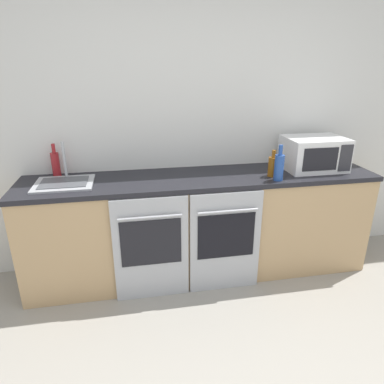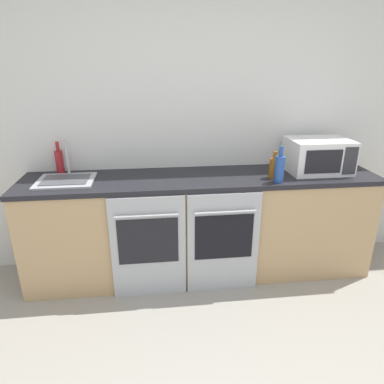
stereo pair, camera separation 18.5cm
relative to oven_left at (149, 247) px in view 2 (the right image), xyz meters
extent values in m
cube|color=silver|center=(0.47, 0.63, 0.85)|extent=(10.00, 0.06, 2.60)
cube|color=tan|center=(0.47, 0.31, -0.01)|extent=(2.98, 0.58, 0.88)
cube|color=black|center=(0.47, 0.31, 0.46)|extent=(3.00, 0.61, 0.04)
cube|color=#A8AAAF|center=(0.00, 0.00, -0.01)|extent=(0.59, 0.03, 0.88)
cube|color=black|center=(0.00, -0.02, 0.06)|extent=(0.47, 0.01, 0.39)
cylinder|color=#A8AAAF|center=(0.00, -0.04, 0.29)|extent=(0.48, 0.02, 0.02)
cube|color=#A8AAAF|center=(0.60, 0.00, -0.01)|extent=(0.59, 0.03, 0.88)
cube|color=black|center=(0.60, -0.02, 0.06)|extent=(0.47, 0.01, 0.39)
cylinder|color=#A8AAAF|center=(0.60, -0.04, 0.29)|extent=(0.48, 0.02, 0.02)
cube|color=silver|center=(1.49, 0.33, 0.62)|extent=(0.51, 0.39, 0.29)
cube|color=black|center=(1.44, 0.14, 0.62)|extent=(0.31, 0.01, 0.19)
cube|color=#2D2D33|center=(1.67, 0.14, 0.62)|extent=(0.11, 0.01, 0.23)
cylinder|color=#234793|center=(1.06, 0.09, 0.58)|extent=(0.08, 0.08, 0.21)
cylinder|color=#234793|center=(1.06, 0.09, 0.73)|extent=(0.03, 0.03, 0.08)
cylinder|color=maroon|center=(-0.73, 0.54, 0.57)|extent=(0.07, 0.07, 0.20)
cylinder|color=maroon|center=(-0.73, 0.54, 0.71)|extent=(0.03, 0.03, 0.08)
cylinder|color=#8C5114|center=(1.05, 0.20, 0.56)|extent=(0.08, 0.08, 0.16)
cylinder|color=#8C5114|center=(1.05, 0.20, 0.67)|extent=(0.03, 0.03, 0.06)
cube|color=#A8AAAF|center=(-0.64, 0.30, 0.48)|extent=(0.45, 0.37, 0.01)
cube|color=#4C4F54|center=(-0.64, 0.30, 0.49)|extent=(0.36, 0.27, 0.01)
cylinder|color=#A8AAAF|center=(-0.64, 0.45, 0.64)|extent=(0.02, 0.02, 0.30)
camera|label=1|loc=(-0.12, -2.37, 1.37)|focal=32.00mm
camera|label=2|loc=(0.07, -2.40, 1.37)|focal=32.00mm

